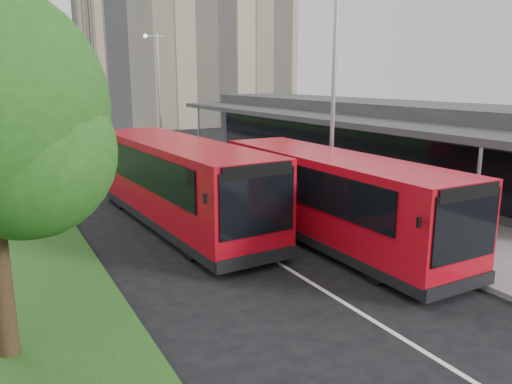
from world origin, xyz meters
TOP-DOWN VIEW (x-y plane):
  - ground at (0.00, 0.00)m, footprint 120.00×120.00m
  - pavement at (6.00, 20.00)m, footprint 5.00×80.00m
  - lane_centre_line at (0.00, 15.00)m, footprint 0.12×70.00m
  - kerb_dashes at (3.30, 19.00)m, footprint 0.12×56.00m
  - office_block at (14.00, 42.00)m, footprint 22.00×12.00m
  - station_building at (10.86, 8.00)m, footprint 7.70×26.00m
  - lamp_post_near at (4.12, 2.00)m, footprint 1.44×0.28m
  - lamp_post_far at (4.12, 22.00)m, footprint 1.44×0.28m
  - bus_main at (2.43, -0.43)m, footprint 2.72×10.02m
  - bus_second at (-1.16, 3.71)m, footprint 3.26×10.80m
  - litter_bin at (5.20, 9.24)m, footprint 0.75×0.75m
  - bollard at (4.90, 19.02)m, footprint 0.16×0.16m
  - car_near at (1.26, 38.00)m, footprint 1.97×3.76m
  - car_far at (-1.74, 43.27)m, footprint 1.23×3.48m

SIDE VIEW (x-z plane):
  - ground at x=0.00m, z-range 0.00..0.00m
  - kerb_dashes at x=3.30m, z-range 0.00..0.01m
  - lane_centre_line at x=0.00m, z-range 0.00..0.01m
  - pavement at x=6.00m, z-range 0.00..0.15m
  - car_far at x=-1.74m, z-range 0.00..1.14m
  - car_near at x=1.26m, z-range 0.00..1.22m
  - bollard at x=4.90m, z-range 0.15..1.11m
  - litter_bin at x=5.20m, z-range 0.15..1.17m
  - bus_main at x=2.43m, z-range 0.04..2.86m
  - bus_second at x=-1.16m, z-range 0.04..3.06m
  - station_building at x=10.86m, z-range 0.04..4.04m
  - lamp_post_near at x=4.12m, z-range 0.72..8.72m
  - lamp_post_far at x=4.12m, z-range 0.72..8.72m
  - office_block at x=14.00m, z-range 0.00..18.00m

